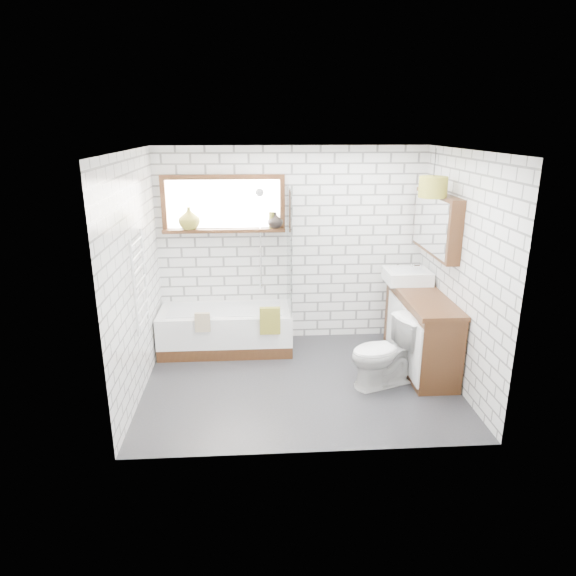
{
  "coord_description": "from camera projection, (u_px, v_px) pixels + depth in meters",
  "views": [
    {
      "loc": [
        -0.47,
        -5.12,
        2.74
      ],
      "look_at": [
        -0.12,
        0.25,
        1.02
      ],
      "focal_mm": 32.0,
      "sensor_mm": 36.0,
      "label": 1
    }
  ],
  "objects": [
    {
      "name": "towel_radiator",
      "position": [
        140.0,
        282.0,
        5.26
      ],
      "size": [
        0.06,
        0.52,
        1.0
      ],
      "primitive_type": "cube",
      "color": "white",
      "rests_on": "wall_left"
    },
    {
      "name": "vanity",
      "position": [
        421.0,
        330.0,
        6.02
      ],
      "size": [
        0.5,
        1.55,
        0.88
      ],
      "primitive_type": "cube",
      "color": "#341C0E",
      "rests_on": "floor"
    },
    {
      "name": "basin",
      "position": [
        407.0,
        276.0,
        6.3
      ],
      "size": [
        0.53,
        0.47,
        0.16
      ],
      "primitive_type": "cube",
      "color": "white",
      "rests_on": "vanity"
    },
    {
      "name": "wall_right",
      "position": [
        460.0,
        271.0,
        5.46
      ],
      "size": [
        0.01,
        2.6,
        2.5
      ],
      "primitive_type": "cube",
      "color": "white",
      "rests_on": "ground"
    },
    {
      "name": "wall_back",
      "position": [
        292.0,
        246.0,
        6.59
      ],
      "size": [
        3.4,
        0.01,
        2.5
      ],
      "primitive_type": "cube",
      "color": "white",
      "rests_on": "ground"
    },
    {
      "name": "floor",
      "position": [
        300.0,
        382.0,
        5.73
      ],
      "size": [
        3.4,
        2.6,
        0.01
      ],
      "primitive_type": "cube",
      "color": "#252529",
      "rests_on": "ground"
    },
    {
      "name": "towel_beige",
      "position": [
        203.0,
        322.0,
        6.05
      ],
      "size": [
        0.18,
        0.05,
        0.23
      ],
      "primitive_type": "cube",
      "color": "tan",
      "rests_on": "bathtub"
    },
    {
      "name": "bathtub",
      "position": [
        226.0,
        329.0,
        6.49
      ],
      "size": [
        1.64,
        0.72,
        0.53
      ],
      "primitive_type": "cube",
      "color": "white",
      "rests_on": "floor"
    },
    {
      "name": "shower_screen",
      "position": [
        289.0,
        250.0,
        6.23
      ],
      "size": [
        0.02,
        0.72,
        1.5
      ],
      "primitive_type": "cube",
      "color": "white",
      "rests_on": "bathtub"
    },
    {
      "name": "towel_green",
      "position": [
        270.0,
        321.0,
        6.1
      ],
      "size": [
        0.24,
        0.07,
        0.33
      ],
      "primitive_type": "cube",
      "color": "olive",
      "rests_on": "bathtub"
    },
    {
      "name": "bottle",
      "position": [
        272.0,
        222.0,
        6.4
      ],
      "size": [
        0.06,
        0.06,
        0.2
      ],
      "primitive_type": "cylinder",
      "rotation": [
        0.0,
        0.0,
        -0.01
      ],
      "color": "olive",
      "rests_on": "window"
    },
    {
      "name": "window",
      "position": [
        223.0,
        204.0,
        6.33
      ],
      "size": [
        1.52,
        0.16,
        0.68
      ],
      "primitive_type": "cube",
      "color": "#341C0E",
      "rests_on": "wall_back"
    },
    {
      "name": "shower_riser",
      "position": [
        260.0,
        239.0,
        6.49
      ],
      "size": [
        0.02,
        0.02,
        1.3
      ],
      "primitive_type": "cylinder",
      "color": "silver",
      "rests_on": "wall_back"
    },
    {
      "name": "vase_olive",
      "position": [
        189.0,
        220.0,
        6.33
      ],
      "size": [
        0.31,
        0.31,
        0.28
      ],
      "primitive_type": "imported",
      "rotation": [
        0.0,
        0.0,
        0.22
      ],
      "color": "olive",
      "rests_on": "window"
    },
    {
      "name": "mirror_cabinet",
      "position": [
        436.0,
        224.0,
        5.9
      ],
      "size": [
        0.16,
        1.2,
        0.7
      ],
      "primitive_type": "cube",
      "color": "#341C0E",
      "rests_on": "wall_right"
    },
    {
      "name": "vase_dark",
      "position": [
        275.0,
        222.0,
        6.41
      ],
      "size": [
        0.2,
        0.2,
        0.2
      ],
      "primitive_type": "imported",
      "rotation": [
        0.0,
        0.0,
        0.04
      ],
      "color": "black",
      "rests_on": "window"
    },
    {
      "name": "toilet",
      "position": [
        384.0,
        353.0,
        5.55
      ],
      "size": [
        0.66,
        0.85,
        0.77
      ],
      "primitive_type": "imported",
      "rotation": [
        0.0,
        0.0,
        -1.23
      ],
      "color": "white",
      "rests_on": "floor"
    },
    {
      "name": "wall_left",
      "position": [
        135.0,
        277.0,
        5.25
      ],
      "size": [
        0.01,
        2.6,
        2.5
      ],
      "primitive_type": "cube",
      "color": "white",
      "rests_on": "ground"
    },
    {
      "name": "ceiling",
      "position": [
        302.0,
        150.0,
        4.97
      ],
      "size": [
        3.4,
        2.6,
        0.01
      ],
      "primitive_type": "cube",
      "color": "white",
      "rests_on": "ground"
    },
    {
      "name": "wall_front",
      "position": [
        315.0,
        319.0,
        4.11
      ],
      "size": [
        3.4,
        0.01,
        2.5
      ],
      "primitive_type": "cube",
      "color": "white",
      "rests_on": "ground"
    },
    {
      "name": "pendant",
      "position": [
        433.0,
        187.0,
        5.5
      ],
      "size": [
        0.3,
        0.3,
        0.22
      ],
      "primitive_type": "cylinder",
      "color": "olive",
      "rests_on": "ceiling"
    },
    {
      "name": "tap",
      "position": [
        420.0,
        271.0,
        6.29
      ],
      "size": [
        0.03,
        0.03,
        0.17
      ],
      "primitive_type": "cylinder",
      "rotation": [
        0.0,
        0.0,
        -0.02
      ],
      "color": "silver",
      "rests_on": "vanity"
    }
  ]
}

